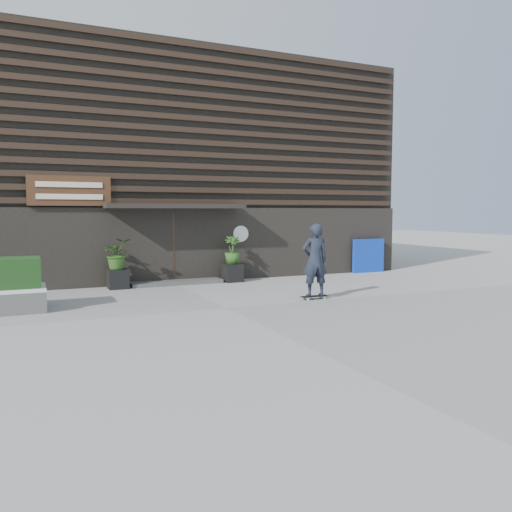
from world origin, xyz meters
name	(u,v)px	position (x,y,z in m)	size (l,w,h in m)	color
ground	(226,308)	(0.00, 0.00, 0.00)	(80.00, 80.00, 0.00)	#A19E99
entrance_step	(176,282)	(0.00, 4.60, 0.06)	(3.00, 0.80, 0.12)	#454543
planter_pot_left	(118,279)	(-1.90, 4.40, 0.30)	(0.60, 0.60, 0.60)	black
bamboo_left	(117,254)	(-1.90, 4.40, 1.08)	(0.86, 0.75, 0.96)	#2D591E
planter_pot_right	(232,273)	(1.90, 4.40, 0.30)	(0.60, 0.60, 0.60)	black
bamboo_right	(232,250)	(1.90, 4.40, 1.08)	(0.54, 0.54, 0.96)	#2D591E
blue_tarp	(368,256)	(7.72, 4.70, 0.65)	(1.40, 0.12, 1.31)	#0D31B1
building	(141,173)	(0.00, 9.96, 3.99)	(18.00, 11.00, 8.00)	black
skateboarder	(315,260)	(2.65, 0.23, 1.07)	(0.78, 0.56, 2.06)	black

